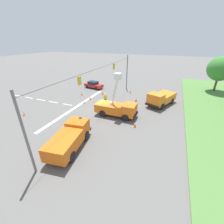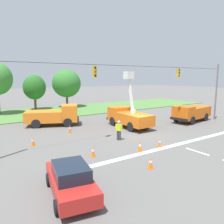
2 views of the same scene
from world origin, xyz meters
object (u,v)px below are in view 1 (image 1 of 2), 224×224
at_px(traffic_cone_mid_right, 135,124).
at_px(traffic_cone_far_left, 84,102).
at_px(utility_truck_support_far, 70,138).
at_px(traffic_cone_lane_edge_b, 90,98).
at_px(road_worker, 105,98).
at_px(traffic_cone_lane_edge_a, 82,93).
at_px(traffic_cone_mid_left, 24,114).
at_px(traffic_cone_foreground_right, 130,91).
at_px(utility_truck_support_near, 161,98).
at_px(tree_far_west, 220,69).
at_px(utility_truck_bucket_lift, 117,108).
at_px(sedan_red, 94,85).
at_px(traffic_cone_near_bucket, 136,99).
at_px(traffic_cone_foreground_left, 103,93).

bearing_deg(traffic_cone_mid_right, traffic_cone_far_left, -112.88).
distance_m(utility_truck_support_far, traffic_cone_lane_edge_b, 13.76).
relative_size(road_worker, traffic_cone_lane_edge_a, 2.37).
bearing_deg(traffic_cone_mid_left, traffic_cone_foreground_right, 143.41).
height_order(utility_truck_support_near, traffic_cone_far_left, utility_truck_support_near).
relative_size(tree_far_west, traffic_cone_far_left, 11.03).
bearing_deg(utility_truck_bucket_lift, utility_truck_support_far, -12.59).
bearing_deg(utility_truck_support_far, utility_truck_bucket_lift, 167.41).
relative_size(sedan_red, road_worker, 2.57).
height_order(traffic_cone_mid_right, traffic_cone_lane_edge_b, traffic_cone_lane_edge_b).
relative_size(tree_far_west, traffic_cone_near_bucket, 8.91).
bearing_deg(traffic_cone_foreground_right, sedan_red, -92.71).
height_order(utility_truck_bucket_lift, traffic_cone_near_bucket, utility_truck_bucket_lift).
distance_m(utility_truck_support_far, traffic_cone_foreground_right, 19.26).
xyz_separation_m(traffic_cone_mid_right, traffic_cone_near_bucket, (-8.65, -2.00, 0.02)).
bearing_deg(traffic_cone_lane_edge_a, utility_truck_bucket_lift, 59.09).
height_order(traffic_cone_foreground_right, traffic_cone_far_left, traffic_cone_foreground_right).
relative_size(utility_truck_support_far, traffic_cone_lane_edge_a, 8.36).
distance_m(traffic_cone_lane_edge_a, traffic_cone_lane_edge_b, 3.20).
height_order(tree_far_west, traffic_cone_foreground_right, tree_far_west).
bearing_deg(traffic_cone_foreground_right, traffic_cone_far_left, -34.53).
height_order(utility_truck_support_far, traffic_cone_lane_edge_a, utility_truck_support_far).
bearing_deg(traffic_cone_foreground_left, sedan_red, -130.56).
bearing_deg(traffic_cone_near_bucket, traffic_cone_lane_edge_b, -74.68).
relative_size(traffic_cone_mid_left, traffic_cone_lane_edge_a, 0.86).
distance_m(traffic_cone_mid_right, traffic_cone_far_left, 11.02).
bearing_deg(traffic_cone_foreground_left, traffic_cone_mid_right, 42.83).
xyz_separation_m(traffic_cone_mid_left, traffic_cone_far_left, (-7.21, 5.82, 0.01)).
distance_m(traffic_cone_foreground_right, traffic_cone_lane_edge_a, 9.98).
xyz_separation_m(road_worker, traffic_cone_foreground_left, (-3.91, -2.34, -0.63)).
height_order(utility_truck_bucket_lift, traffic_cone_lane_edge_a, utility_truck_bucket_lift).
distance_m(tree_far_west, traffic_cone_lane_edge_a, 28.60).
bearing_deg(road_worker, traffic_cone_lane_edge_b, -96.80).
relative_size(utility_truck_bucket_lift, utility_truck_support_near, 0.95).
bearing_deg(traffic_cone_lane_edge_b, traffic_cone_mid_left, -31.87).
bearing_deg(road_worker, traffic_cone_foreground_right, 159.25).
bearing_deg(traffic_cone_lane_edge_b, traffic_cone_mid_right, 57.76).
distance_m(sedan_red, traffic_cone_lane_edge_a, 5.32).
bearing_deg(tree_far_west, traffic_cone_lane_edge_a, -62.83).
distance_m(sedan_red, traffic_cone_near_bucket, 12.02).
bearing_deg(traffic_cone_foreground_right, utility_truck_bucket_lift, 5.33).
bearing_deg(traffic_cone_lane_edge_a, traffic_cone_lane_edge_b, 61.11).
height_order(utility_truck_bucket_lift, traffic_cone_far_left, utility_truck_bucket_lift).
bearing_deg(sedan_red, road_worker, 40.75).
xyz_separation_m(traffic_cone_foreground_right, traffic_cone_near_bucket, (4.19, 2.27, 0.03)).
height_order(sedan_red, traffic_cone_near_bucket, sedan_red).
bearing_deg(traffic_cone_foreground_left, traffic_cone_lane_edge_a, -62.50).
bearing_deg(utility_truck_support_near, sedan_red, -106.27).
relative_size(traffic_cone_foreground_right, traffic_cone_mid_right, 0.96).
relative_size(utility_truck_support_near, traffic_cone_foreground_left, 8.57).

